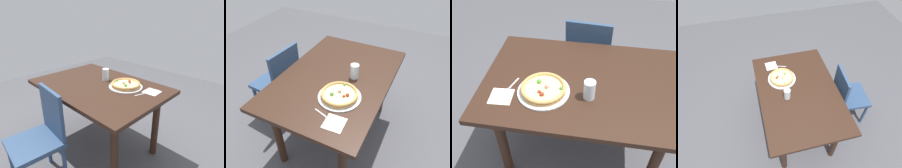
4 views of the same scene
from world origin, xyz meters
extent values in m
plane|color=#4C4C51|center=(0.00, 0.00, 0.00)|extent=(6.00, 6.00, 0.00)
cube|color=#331E14|center=(0.00, 0.00, 0.73)|extent=(1.33, 0.90, 0.04)
cylinder|color=#331E14|center=(-0.52, -0.30, 0.35)|extent=(0.07, 0.07, 0.71)
cylinder|color=#331E14|center=(0.52, -0.30, 0.35)|extent=(0.07, 0.07, 0.71)
cylinder|color=#331E14|center=(-0.52, 0.30, 0.35)|extent=(0.07, 0.07, 0.71)
cylinder|color=#331E14|center=(0.52, 0.30, 0.35)|extent=(0.07, 0.07, 0.71)
cylinder|color=navy|center=(-0.18, -0.89, 0.20)|extent=(0.04, 0.04, 0.41)
cylinder|color=navy|center=(0.18, -0.58, 0.20)|extent=(0.04, 0.04, 0.41)
cylinder|color=navy|center=(-0.16, -0.55, 0.20)|extent=(0.04, 0.04, 0.41)
cube|color=navy|center=(0.00, -0.73, 0.43)|extent=(0.43, 0.43, 0.04)
cube|color=navy|center=(0.01, -0.55, 0.66)|extent=(0.38, 0.06, 0.42)
cylinder|color=silver|center=(0.24, 0.14, 0.75)|extent=(0.33, 0.33, 0.01)
cylinder|color=tan|center=(0.24, 0.14, 0.76)|extent=(0.28, 0.28, 0.02)
cylinder|color=beige|center=(0.24, 0.14, 0.77)|extent=(0.25, 0.25, 0.01)
torus|color=tan|center=(0.24, 0.14, 0.78)|extent=(0.29, 0.29, 0.02)
sphere|color=#4C9E38|center=(0.27, 0.10, 0.79)|extent=(0.03, 0.03, 0.03)
sphere|color=#4C9E38|center=(0.13, 0.13, 0.78)|extent=(0.02, 0.02, 0.02)
sphere|color=#E58C7F|center=(0.22, 0.13, 0.79)|extent=(0.03, 0.03, 0.03)
sphere|color=maroon|center=(0.23, 0.21, 0.79)|extent=(0.03, 0.03, 0.03)
sphere|color=maroon|center=(0.26, 0.19, 0.78)|extent=(0.02, 0.02, 0.02)
cube|color=silver|center=(0.45, 0.10, 0.75)|extent=(0.04, 0.11, 0.00)
cube|color=silver|center=(0.47, 0.18, 0.75)|extent=(0.04, 0.05, 0.00)
cylinder|color=silver|center=(-0.05, 0.15, 0.81)|extent=(0.07, 0.07, 0.13)
cube|color=white|center=(0.49, 0.23, 0.75)|extent=(0.15, 0.15, 0.00)
camera|label=1|loc=(1.36, -1.19, 1.48)|focal=30.39mm
camera|label=2|loc=(1.35, 0.68, 1.84)|focal=34.62mm
camera|label=3|loc=(-0.08, 1.29, 1.90)|focal=41.89mm
camera|label=4|loc=(-1.36, 0.44, 2.54)|focal=32.07mm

